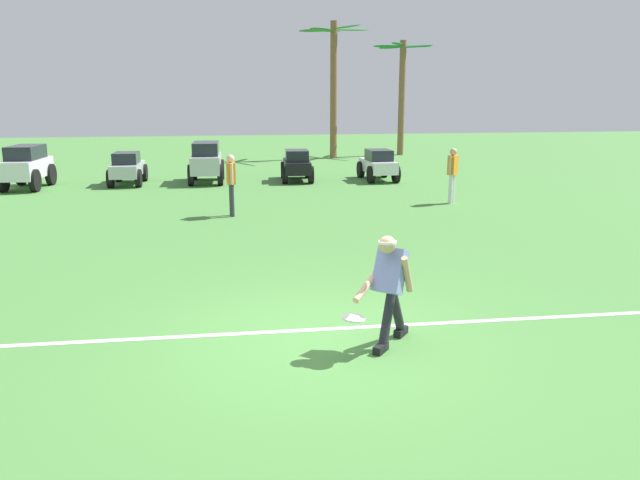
% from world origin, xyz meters
% --- Properties ---
extents(ground_plane, '(80.00, 80.00, 0.00)m').
position_xyz_m(ground_plane, '(0.00, 0.00, 0.00)').
color(ground_plane, '#49833D').
extents(field_line_paint, '(26.15, 0.59, 0.01)m').
position_xyz_m(field_line_paint, '(0.00, 0.32, 0.00)').
color(field_line_paint, white).
rests_on(field_line_paint, ground_plane).
extents(frisbee_thrower, '(0.90, 0.79, 1.42)m').
position_xyz_m(frisbee_thrower, '(0.78, -0.35, 0.80)').
color(frisbee_thrower, '#23232D').
rests_on(frisbee_thrower, ground_plane).
extents(frisbee_in_flight, '(0.30, 0.30, 0.05)m').
position_xyz_m(frisbee_in_flight, '(0.27, -0.67, 0.51)').
color(frisbee_in_flight, white).
extents(teammate_near_sideline, '(0.38, 0.42, 1.56)m').
position_xyz_m(teammate_near_sideline, '(5.27, 9.33, 0.94)').
color(teammate_near_sideline, silver).
rests_on(teammate_near_sideline, ground_plane).
extents(teammate_midfield, '(0.22, 0.50, 1.56)m').
position_xyz_m(teammate_midfield, '(-0.92, 8.43, 0.94)').
color(teammate_midfield, '#33333D').
rests_on(teammate_midfield, ground_plane).
extents(parked_car_slot_a, '(1.31, 2.41, 1.40)m').
position_xyz_m(parked_car_slot_a, '(-7.42, 14.29, 0.74)').
color(parked_car_slot_a, silver).
rests_on(parked_car_slot_a, ground_plane).
extents(parked_car_slot_b, '(1.12, 2.21, 1.10)m').
position_xyz_m(parked_car_slot_b, '(-4.31, 14.75, 0.56)').
color(parked_car_slot_b, '#B7BABF').
rests_on(parked_car_slot_b, ground_plane).
extents(parked_car_slot_c, '(1.24, 2.38, 1.40)m').
position_xyz_m(parked_car_slot_c, '(-1.64, 14.81, 0.74)').
color(parked_car_slot_c, '#B7BABF').
rests_on(parked_car_slot_c, ground_plane).
extents(parked_car_slot_d, '(1.22, 2.26, 1.10)m').
position_xyz_m(parked_car_slot_d, '(1.53, 14.74, 0.56)').
color(parked_car_slot_d, black).
rests_on(parked_car_slot_d, ground_plane).
extents(parked_car_slot_e, '(1.10, 2.21, 1.10)m').
position_xyz_m(parked_car_slot_e, '(4.43, 14.41, 0.56)').
color(parked_car_slot_e, silver).
rests_on(parked_car_slot_e, ground_plane).
extents(palm_tree_far_left, '(3.27, 3.27, 6.31)m').
position_xyz_m(palm_tree_far_left, '(4.27, 22.39, 3.70)').
color(palm_tree_far_left, brown).
rests_on(palm_tree_far_left, ground_plane).
extents(palm_tree_left_of_centre, '(2.93, 3.11, 5.59)m').
position_xyz_m(palm_tree_left_of_centre, '(7.92, 23.50, 3.40)').
color(palm_tree_left_of_centre, brown).
rests_on(palm_tree_left_of_centre, ground_plane).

